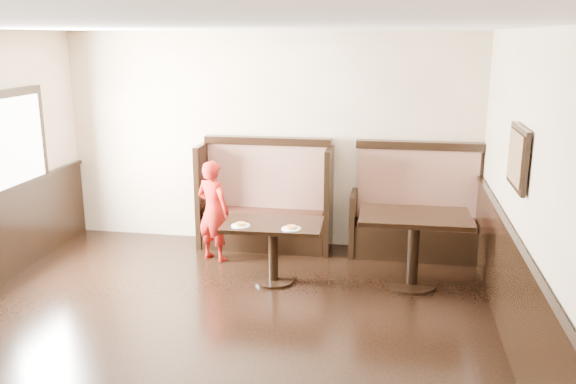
% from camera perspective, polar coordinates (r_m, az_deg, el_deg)
% --- Properties ---
extents(ground, '(7.00, 7.00, 0.00)m').
position_cam_1_polar(ground, '(5.34, -9.71, -16.57)').
color(ground, black).
rests_on(ground, ground).
extents(room_shell, '(7.00, 7.00, 7.00)m').
position_cam_1_polar(room_shell, '(5.38, -12.03, -8.49)').
color(room_shell, beige).
rests_on(room_shell, ground).
extents(booth_main, '(1.75, 0.72, 1.45)m').
position_cam_1_polar(booth_main, '(8.07, -2.08, -1.47)').
color(booth_main, black).
rests_on(booth_main, ground).
extents(booth_neighbor, '(1.65, 0.72, 1.45)m').
position_cam_1_polar(booth_neighbor, '(7.92, 11.86, -2.43)').
color(booth_neighbor, black).
rests_on(booth_neighbor, ground).
extents(table_main, '(1.12, 0.72, 0.70)m').
position_cam_1_polar(table_main, '(6.88, -1.40, -4.20)').
color(table_main, black).
rests_on(table_main, ground).
extents(table_neighbor, '(1.21, 0.81, 0.84)m').
position_cam_1_polar(table_neighbor, '(6.88, 11.70, -3.76)').
color(table_neighbor, black).
rests_on(table_neighbor, ground).
extents(child, '(0.54, 0.46, 1.27)m').
position_cam_1_polar(child, '(7.59, -7.00, -1.76)').
color(child, '#A51711').
rests_on(child, ground).
extents(pizza_plate_left, '(0.21, 0.21, 0.04)m').
position_cam_1_polar(pizza_plate_left, '(6.72, -4.45, -3.10)').
color(pizza_plate_left, white).
rests_on(pizza_plate_left, table_main).
extents(pizza_plate_right, '(0.21, 0.21, 0.04)m').
position_cam_1_polar(pizza_plate_right, '(6.59, 0.31, -3.39)').
color(pizza_plate_right, white).
rests_on(pizza_plate_right, table_main).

